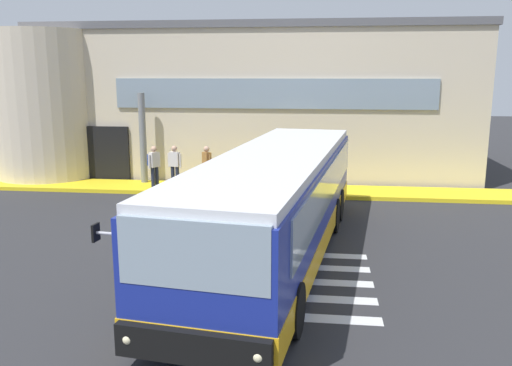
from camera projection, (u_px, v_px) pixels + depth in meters
name	position (u px, v px, depth m)	size (l,w,h in m)	color
ground_plane	(222.00, 226.00, 16.28)	(80.00, 90.00, 0.02)	#2B2B2D
bay_paint_stripes	(275.00, 280.00, 11.96)	(4.40, 3.96, 0.01)	silver
terminal_building	(250.00, 98.00, 26.93)	(20.82, 13.80, 6.69)	beige
boarding_curb	(244.00, 190.00, 20.93)	(23.02, 2.00, 0.15)	yellow
entry_support_column	(143.00, 138.00, 21.62)	(0.28, 0.28, 3.69)	slate
bus_main_foreground	(276.00, 207.00, 13.19)	(4.48, 11.98, 2.70)	navy
passenger_near_column	(154.00, 164.00, 20.67)	(0.49, 0.52, 1.68)	#1E2338
passenger_by_doorway	(175.00, 164.00, 20.79)	(0.58, 0.29, 1.68)	#1E2338
passenger_at_curb_edge	(207.00, 165.00, 20.67)	(0.42, 0.46, 1.68)	#4C4233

